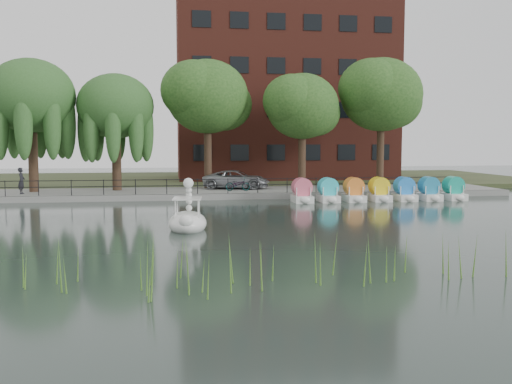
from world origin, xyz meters
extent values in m
plane|color=#34433F|center=(0.00, 0.00, 0.00)|extent=(120.00, 120.00, 0.00)
cube|color=gray|center=(0.00, 16.00, 0.20)|extent=(40.00, 6.00, 0.40)
cube|color=gray|center=(0.00, 13.05, 0.20)|extent=(40.00, 0.25, 0.40)
cube|color=#47512D|center=(0.00, 30.00, 0.18)|extent=(60.00, 22.00, 0.36)
cylinder|color=black|center=(0.00, 13.25, 1.35)|extent=(32.00, 0.04, 0.04)
cylinder|color=black|center=(0.00, 13.25, 0.95)|extent=(32.00, 0.04, 0.04)
cylinder|color=black|center=(0.00, 13.25, 0.90)|extent=(0.05, 0.05, 1.00)
cube|color=#4C1E16|center=(7.00, 30.00, 9.36)|extent=(20.00, 10.00, 18.00)
cylinder|color=#473323|center=(-13.00, 16.50, 2.50)|extent=(0.60, 0.60, 4.20)
ellipsoid|color=#3C6D32|center=(-13.00, 16.50, 6.91)|extent=(5.88, 5.88, 5.00)
cylinder|color=#473323|center=(-7.50, 17.00, 2.30)|extent=(0.60, 0.60, 3.80)
ellipsoid|color=#3C6D32|center=(-7.50, 17.00, 6.29)|extent=(5.32, 5.32, 4.52)
cylinder|color=#473323|center=(-1.00, 18.00, 2.65)|extent=(0.60, 0.60, 4.50)
ellipsoid|color=#4A772D|center=(-1.00, 18.00, 7.10)|extent=(6.00, 6.00, 5.10)
cylinder|color=#473323|center=(6.00, 17.50, 2.42)|extent=(0.60, 0.60, 4.05)
ellipsoid|color=#4A772D|center=(6.00, 17.50, 6.43)|extent=(5.40, 5.40, 4.59)
cylinder|color=#473323|center=(12.50, 18.50, 2.76)|extent=(0.60, 0.60, 4.72)
ellipsoid|color=#4A772D|center=(12.50, 18.50, 7.44)|extent=(6.30, 6.30, 5.36)
imported|color=gray|center=(0.99, 16.94, 1.17)|extent=(3.77, 5.98, 1.54)
imported|color=gray|center=(0.88, 15.11, 0.90)|extent=(0.83, 1.79, 1.00)
imported|color=black|center=(-13.40, 14.85, 1.39)|extent=(0.49, 0.71, 1.98)
ellipsoid|color=white|center=(-3.03, 0.53, 0.29)|extent=(1.86, 2.74, 0.58)
cube|color=white|center=(-3.03, 0.43, 0.58)|extent=(1.16, 1.25, 0.29)
cube|color=white|center=(-3.03, 0.48, 1.38)|extent=(1.32, 1.40, 0.06)
ellipsoid|color=white|center=(-3.12, -0.58, 0.53)|extent=(0.65, 0.52, 0.54)
sphere|color=white|center=(-2.95, 1.39, 1.98)|extent=(0.46, 0.46, 0.46)
cone|color=black|center=(-2.92, 1.70, 1.95)|extent=(0.21, 0.27, 0.19)
cylinder|color=yellow|center=(-2.93, 1.57, 1.96)|extent=(0.26, 0.12, 0.25)
cube|color=white|center=(4.45, 10.73, 0.22)|extent=(1.15, 1.70, 0.44)
cylinder|color=#DC5C77|center=(4.45, 10.83, 0.95)|extent=(0.90, 1.20, 0.90)
cube|color=white|center=(6.15, 10.73, 0.22)|extent=(1.15, 1.70, 0.44)
cylinder|color=#2FC9D8|center=(6.15, 10.83, 0.95)|extent=(0.90, 1.20, 0.90)
cube|color=white|center=(7.85, 10.73, 0.22)|extent=(1.15, 1.70, 0.44)
cylinder|color=orange|center=(7.85, 10.83, 0.95)|extent=(0.90, 1.20, 0.90)
cube|color=white|center=(9.55, 10.73, 0.22)|extent=(1.15, 1.70, 0.44)
cylinder|color=yellow|center=(9.55, 10.83, 0.95)|extent=(0.90, 1.20, 0.90)
cube|color=white|center=(11.25, 10.73, 0.22)|extent=(1.15, 1.70, 0.44)
cylinder|color=#2985E6|center=(11.25, 10.83, 0.95)|extent=(0.90, 1.20, 0.90)
cube|color=white|center=(12.95, 10.73, 0.22)|extent=(1.15, 1.70, 0.44)
cylinder|color=teal|center=(12.95, 10.83, 0.95)|extent=(0.90, 1.20, 0.90)
cube|color=white|center=(14.65, 10.73, 0.22)|extent=(1.15, 1.70, 0.44)
cylinder|color=#16A68C|center=(14.65, 10.83, 0.95)|extent=(0.90, 1.20, 0.90)
camera|label=1|loc=(-3.71, -24.17, 3.84)|focal=40.00mm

